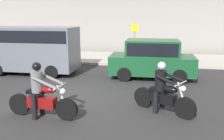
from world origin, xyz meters
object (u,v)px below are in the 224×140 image
motorcycle_with_rider_gray (41,95)px  street_sign_post (135,38)px  parked_van_slate_gray (31,47)px  parked_hatchback_forest_green (152,59)px  motorcycle_with_rider_black_leather (163,92)px

motorcycle_with_rider_gray → street_sign_post: size_ratio=0.96×
parked_van_slate_gray → street_sign_post: street_sign_post is taller
parked_hatchback_forest_green → parked_van_slate_gray: (-5.98, 0.02, 0.41)m
motorcycle_with_rider_gray → parked_hatchback_forest_green: bearing=58.9°
motorcycle_with_rider_gray → parked_hatchback_forest_green: (3.08, 5.11, 0.27)m
motorcycle_with_rider_gray → parked_van_slate_gray: 5.93m
street_sign_post → parked_van_slate_gray: bearing=-143.2°
motorcycle_with_rider_gray → parked_van_slate_gray: parked_van_slate_gray is taller
motorcycle_with_rider_black_leather → street_sign_post: bearing=100.8°
motorcycle_with_rider_gray → parked_hatchback_forest_green: parked_hatchback_forest_green is taller
motorcycle_with_rider_gray → parked_van_slate_gray: size_ratio=0.48×
parked_hatchback_forest_green → parked_van_slate_gray: bearing=179.9°
parked_hatchback_forest_green → street_sign_post: bearing=106.8°
motorcycle_with_rider_gray → parked_van_slate_gray: bearing=119.6°
motorcycle_with_rider_black_leather → parked_van_slate_gray: bearing=146.8°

